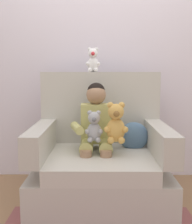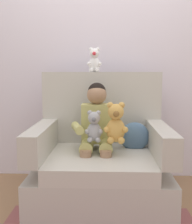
% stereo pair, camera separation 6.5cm
% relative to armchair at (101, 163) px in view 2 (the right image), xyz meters
% --- Properties ---
extents(ground_plane, '(8.00, 8.00, 0.00)m').
position_rel_armchair_xyz_m(ground_plane, '(0.00, -0.06, -0.34)').
color(ground_plane, '#936D4C').
extents(back_wall, '(6.00, 0.10, 2.60)m').
position_rel_armchair_xyz_m(back_wall, '(0.00, 0.69, 0.96)').
color(back_wall, silver).
rests_on(back_wall, ground).
extents(armchair, '(1.11, 0.93, 1.12)m').
position_rel_armchair_xyz_m(armchair, '(0.00, 0.00, 0.00)').
color(armchair, '#BCB7AD').
rests_on(armchair, ground).
extents(seated_child, '(0.45, 0.39, 0.82)m').
position_rel_armchair_xyz_m(seated_child, '(-0.04, 0.02, 0.32)').
color(seated_child, tan).
rests_on(seated_child, armchair).
extents(plush_grey, '(0.15, 0.12, 0.26)m').
position_rel_armchair_xyz_m(plush_grey, '(-0.05, -0.11, 0.33)').
color(plush_grey, '#9E9EA3').
rests_on(plush_grey, armchair).
extents(plush_honey, '(0.19, 0.16, 0.33)m').
position_rel_armchair_xyz_m(plush_honey, '(0.12, -0.14, 0.36)').
color(plush_honey, gold).
rests_on(plush_honey, armchair).
extents(plush_white_on_backrest, '(0.14, 0.11, 0.23)m').
position_rel_armchair_xyz_m(plush_white_on_backrest, '(-0.07, 0.33, 0.88)').
color(plush_white_on_backrest, white).
rests_on(plush_white_on_backrest, armchair).
extents(throw_pillow, '(0.26, 0.13, 0.26)m').
position_rel_armchair_xyz_m(throw_pillow, '(0.30, 0.12, 0.20)').
color(throw_pillow, slate).
rests_on(throw_pillow, armchair).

